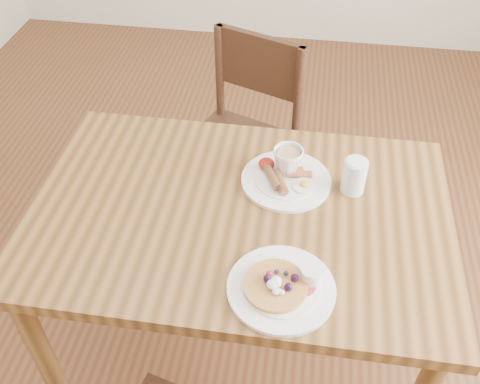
{
  "coord_description": "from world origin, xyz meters",
  "views": [
    {
      "loc": [
        0.16,
        -1.06,
        1.84
      ],
      "look_at": [
        0.0,
        0.0,
        0.82
      ],
      "focal_mm": 40.0,
      "sensor_mm": 36.0,
      "label": 1
    }
  ],
  "objects": [
    {
      "name": "water_glass",
      "position": [
        0.31,
        0.13,
        0.8
      ],
      "size": [
        0.07,
        0.07,
        0.11
      ],
      "primitive_type": "cylinder",
      "color": "silver",
      "rests_on": "dining_table"
    },
    {
      "name": "pancake_plate",
      "position": [
        0.15,
        -0.26,
        0.76
      ],
      "size": [
        0.27,
        0.27,
        0.06
      ],
      "color": "white",
      "rests_on": "dining_table"
    },
    {
      "name": "ground",
      "position": [
        0.0,
        0.0,
        0.0
      ],
      "size": [
        5.0,
        5.0,
        0.0
      ],
      "primitive_type": "plane",
      "color": "#522C17",
      "rests_on": "ground"
    },
    {
      "name": "breakfast_plate",
      "position": [
        0.12,
        0.14,
        0.76
      ],
      "size": [
        0.27,
        0.27,
        0.04
      ],
      "color": "white",
      "rests_on": "dining_table"
    },
    {
      "name": "dining_table",
      "position": [
        0.0,
        0.0,
        0.65
      ],
      "size": [
        1.2,
        0.8,
        0.75
      ],
      "color": "brown",
      "rests_on": "ground"
    },
    {
      "name": "teacup_saucer",
      "position": [
        0.12,
        0.18,
        0.79
      ],
      "size": [
        0.14,
        0.14,
        0.09
      ],
      "color": "white",
      "rests_on": "dining_table"
    },
    {
      "name": "chair_far",
      "position": [
        -0.09,
        0.67,
        0.49
      ],
      "size": [
        0.54,
        0.54,
        0.88
      ],
      "rotation": [
        0.0,
        0.0,
        2.77
      ],
      "color": "#3F2516",
      "rests_on": "ground"
    }
  ]
}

